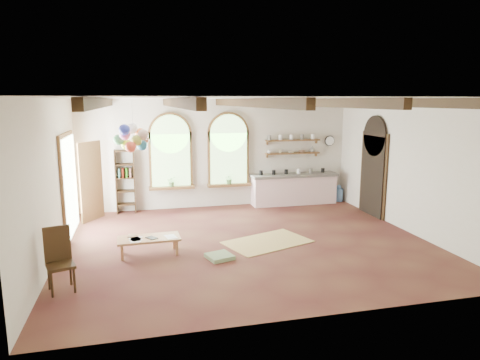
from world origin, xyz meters
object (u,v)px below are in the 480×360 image
object	(u,v)px
side_chair	(61,273)
balloon_cluster	(133,138)
coffee_table	(149,239)
kitchen_counter	(294,189)

from	to	relation	value
side_chair	balloon_cluster	distance (m)	3.43
coffee_table	side_chair	size ratio (longest dim) A/B	1.19
kitchen_counter	coffee_table	world-z (taller)	kitchen_counter
coffee_table	balloon_cluster	size ratio (longest dim) A/B	1.12
kitchen_counter	side_chair	world-z (taller)	side_chair
side_chair	balloon_cluster	size ratio (longest dim) A/B	0.94
balloon_cluster	coffee_table	bearing A→B (deg)	-77.48
kitchen_counter	coffee_table	xyz separation A→B (m)	(-4.47, -3.45, -0.16)
kitchen_counter	coffee_table	size ratio (longest dim) A/B	2.08
balloon_cluster	kitchen_counter	bearing A→B (deg)	26.98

